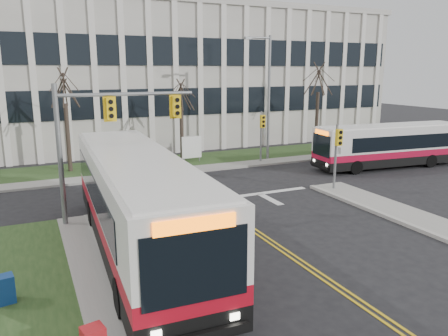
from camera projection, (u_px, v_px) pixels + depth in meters
ground at (297, 260)px, 15.82m from camera, size 120.00×120.00×0.00m
sidewalk_cross at (236, 165)px, 31.31m from camera, size 44.00×1.60×0.14m
building_lawn at (220, 158)px, 33.80m from camera, size 44.00×5.00×0.12m
office_building at (170, 78)px, 43.13m from camera, size 40.00×16.00×12.00m
mast_arm_signal at (99, 128)px, 18.94m from camera, size 6.11×0.38×6.20m
signal_pole_near at (337, 148)px, 24.32m from camera, size 0.34×0.39×3.80m
signal_pole_far at (262, 129)px, 31.85m from camera, size 0.34×0.39×3.80m
streetlight at (267, 91)px, 32.31m from camera, size 2.15×0.25×9.20m
directory_sign at (192, 148)px, 32.09m from camera, size 1.50×0.12×2.00m
tree_left at (64, 89)px, 28.12m from camera, size 1.80×1.80×7.70m
tree_mid at (181, 96)px, 31.69m from camera, size 1.80×1.80×6.82m
tree_right at (319, 80)px, 36.19m from camera, size 1.80×1.80×8.25m
bus_main at (137, 205)px, 16.23m from camera, size 3.58×13.81×3.65m
bus_cross at (389, 147)px, 30.72m from camera, size 11.23×3.39×2.95m
newspaper_box_blue at (5, 291)px, 12.63m from camera, size 0.57×0.53×0.95m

